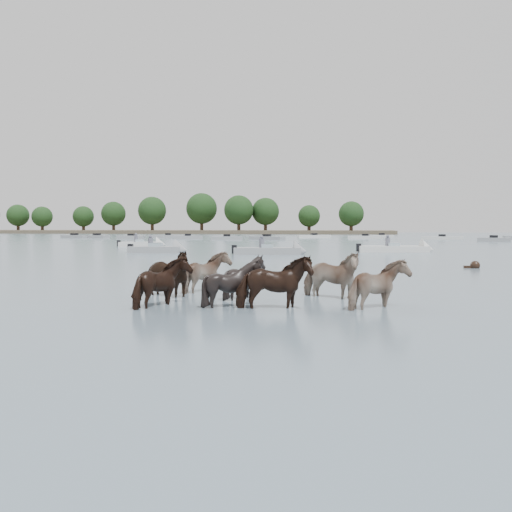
# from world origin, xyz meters

# --- Properties ---
(ground) EXTENTS (400.00, 400.00, 0.00)m
(ground) POSITION_xyz_m (0.00, 0.00, 0.00)
(ground) COLOR slate
(ground) RESTS_ON ground
(shoreline) EXTENTS (160.00, 30.00, 1.00)m
(shoreline) POSITION_xyz_m (-70.00, 150.00, 0.50)
(shoreline) COLOR #4C4233
(shoreline) RESTS_ON ground
(pony_herd) EXTENTS (7.38, 4.42, 1.49)m
(pony_herd) POSITION_xyz_m (-0.07, 0.73, 0.48)
(pony_herd) COLOR black
(pony_herd) RESTS_ON ground
(swimming_pony) EXTENTS (0.72, 0.44, 0.44)m
(swimming_pony) POSITION_xyz_m (7.67, 13.87, 0.10)
(swimming_pony) COLOR black
(swimming_pony) RESTS_ON ground
(motorboat_a) EXTENTS (4.54, 2.02, 1.92)m
(motorboat_a) POSITION_xyz_m (-11.85, 25.26, 0.23)
(motorboat_a) COLOR gray
(motorboat_a) RESTS_ON ground
(motorboat_b) EXTENTS (5.31, 2.48, 1.92)m
(motorboat_b) POSITION_xyz_m (-3.29, 24.72, 0.23)
(motorboat_b) COLOR gray
(motorboat_b) RESTS_ON ground
(motorboat_c) EXTENTS (5.89, 2.54, 1.92)m
(motorboat_c) POSITION_xyz_m (5.45, 30.00, 0.23)
(motorboat_c) COLOR silver
(motorboat_c) RESTS_ON ground
(motorboat_f) EXTENTS (4.71, 3.07, 1.92)m
(motorboat_f) POSITION_xyz_m (-18.18, 36.88, 0.23)
(motorboat_f) COLOR silver
(motorboat_f) RESTS_ON ground
(distant_flotilla) EXTENTS (101.59, 25.36, 0.93)m
(distant_flotilla) POSITION_xyz_m (-0.99, 75.16, 0.26)
(distant_flotilla) COLOR gray
(distant_flotilla) RESTS_ON ground
(treeline) EXTENTS (146.56, 20.84, 12.55)m
(treeline) POSITION_xyz_m (-67.46, 149.99, 6.50)
(treeline) COLOR #382619
(treeline) RESTS_ON ground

